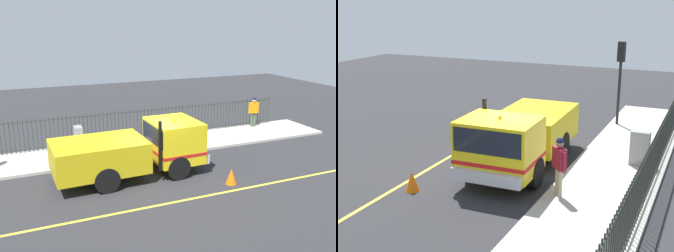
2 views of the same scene
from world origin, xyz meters
The scene contains 9 objects.
ground_plane centered at (0.00, 0.00, 0.00)m, with size 47.40×47.40×0.00m, color #2B2B2D.
sidewalk_slab centered at (3.26, 0.00, 0.06)m, with size 2.94×21.55×0.12m, color #B7B2A8.
lane_marking centered at (-2.53, 0.00, 0.00)m, with size 0.12×19.39×0.01m, color yellow.
work_truck centered at (0.21, 0.42, 1.19)m, with size 2.47×6.09×2.45m.
worker_standing centered at (2.20, -1.29, 1.19)m, with size 0.51×0.50×1.74m.
iron_fence centered at (4.51, 0.00, 0.93)m, with size 0.04×18.35×1.59m.
traffic_light_near centered at (2.11, 7.08, 2.69)m, with size 0.34×0.26×3.60m.
utility_cabinet centered at (3.86, 2.24, 0.71)m, with size 0.62×0.35×1.16m, color gray.
traffic_cone centered at (-1.96, -2.52, 0.31)m, with size 0.43×0.43×0.61m, color orange.
Camera 2 is at (5.98, -13.12, 5.70)m, focal length 50.11 mm.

